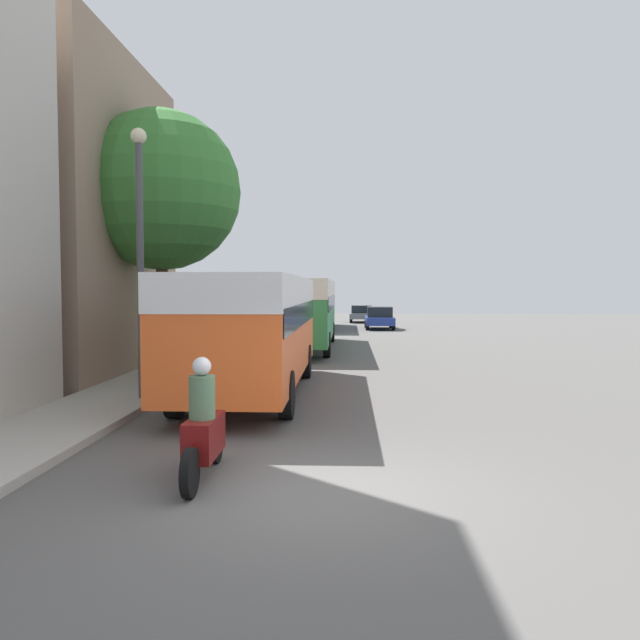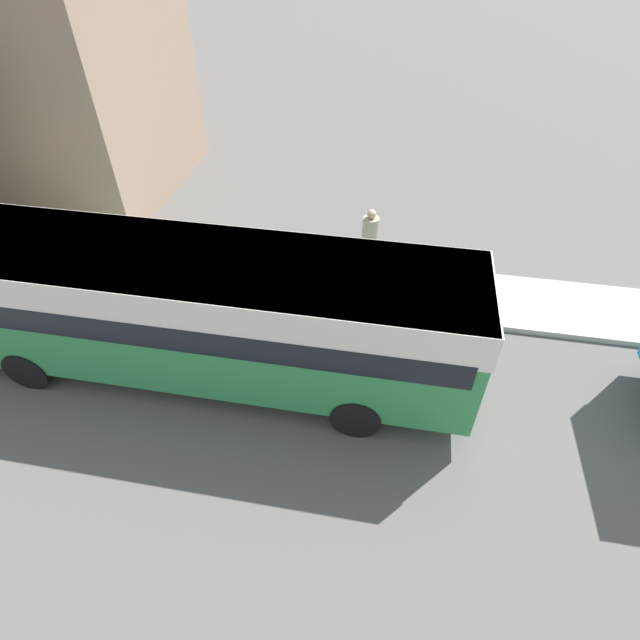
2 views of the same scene
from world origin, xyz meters
name	(u,v)px [view 2 (image 2 of 2)]	position (x,y,z in m)	size (l,w,h in m)	color
building_midblock	(11,29)	(-9.61, 11.28, 4.91)	(6.82, 8.69, 9.82)	gray
bus_following	(192,301)	(-1.55, 19.67, 1.98)	(2.55, 11.45, 3.05)	#2D8447
pedestrian_near_curb	(370,240)	(-5.80, 22.86, 1.10)	(0.44, 0.44, 1.86)	#232838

